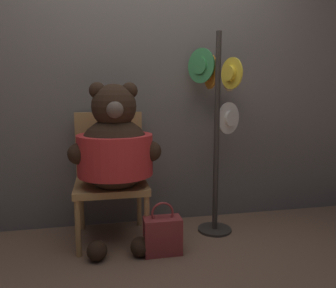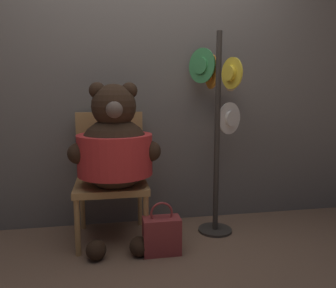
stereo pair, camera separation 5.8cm
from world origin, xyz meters
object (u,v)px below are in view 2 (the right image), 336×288
(handbag_on_ground, at_px, (162,235))
(chair, at_px, (111,171))
(teddy_bear, at_px, (115,150))
(hat_display_rack, at_px, (218,113))

(handbag_on_ground, bearing_deg, chair, 130.16)
(chair, bearing_deg, teddy_bear, -79.60)
(teddy_bear, bearing_deg, chair, 100.40)
(hat_display_rack, bearing_deg, teddy_bear, -171.53)
(hat_display_rack, height_order, handbag_on_ground, hat_display_rack)
(teddy_bear, xyz_separation_m, hat_display_rack, (0.84, 0.12, 0.26))
(chair, xyz_separation_m, handbag_on_ground, (0.35, -0.41, -0.39))
(chair, distance_m, hat_display_rack, 0.99)
(chair, bearing_deg, handbag_on_ground, -49.84)
(chair, xyz_separation_m, hat_display_rack, (0.87, -0.06, 0.46))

